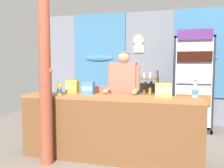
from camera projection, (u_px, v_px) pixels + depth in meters
name	position (u px, v px, depth m)	size (l,w,h in m)	color
ground_plane	(127.00, 144.00, 4.05)	(7.35, 7.35, 0.00)	slate
back_wall_curtained	(142.00, 65.00, 5.61)	(4.81, 0.22, 2.59)	slate
stall_counter	(108.00, 123.00, 3.25)	(2.54, 0.47, 0.92)	#935B33
timber_post	(45.00, 76.00, 3.16)	(0.19, 0.17, 2.52)	brown
drink_fridge	(193.00, 77.00, 4.80)	(0.76, 0.63, 2.03)	#232328
bottle_shelf_rack	(147.00, 97.00, 5.27)	(0.48, 0.28, 1.22)	brown
plastic_lawn_chair	(99.00, 103.00, 5.23)	(0.46, 0.46, 0.86)	#E5563D
shopkeeper	(123.00, 88.00, 3.71)	(0.52, 0.42, 1.57)	#28282D
soda_bottle_lime_soda	(47.00, 84.00, 3.70)	(0.09, 0.09, 0.33)	#75C64C
soda_bottle_water	(195.00, 90.00, 3.15)	(0.08, 0.08, 0.24)	silver
soda_bottle_orange_soda	(59.00, 89.00, 3.35)	(0.07, 0.07, 0.23)	orange
soda_bottle_cola	(49.00, 87.00, 3.48)	(0.08, 0.08, 0.25)	black
snack_box_choco_powder	(72.00, 87.00, 3.62)	(0.19, 0.11, 0.20)	gold
snack_box_biscuit	(88.00, 88.00, 3.49)	(0.18, 0.11, 0.18)	#3D75B7
snack_box_instant_noodle	(163.00, 90.00, 3.19)	(0.22, 0.11, 0.19)	#EAD14C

